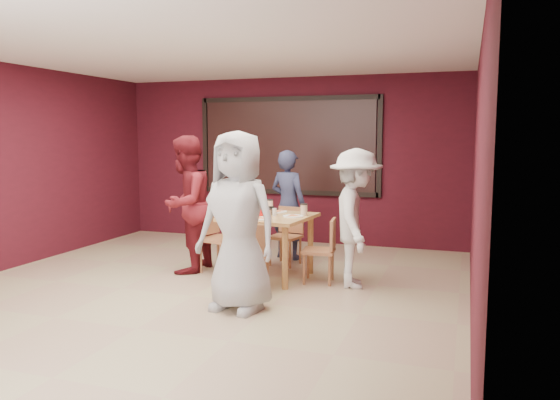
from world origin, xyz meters
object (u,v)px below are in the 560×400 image
(dining_table, at_px, (269,223))
(chair_left, at_px, (215,234))
(chair_front, at_px, (251,253))
(diner_right, at_px, (356,218))
(diner_front, at_px, (238,221))
(chair_right, at_px, (324,247))
(diner_left, at_px, (186,204))
(chair_back, at_px, (288,232))
(diner_back, at_px, (288,205))

(dining_table, height_order, chair_left, dining_table)
(chair_front, bearing_deg, diner_right, 30.73)
(dining_table, xyz_separation_m, diner_right, (1.13, -0.05, 0.13))
(diner_right, bearing_deg, diner_front, 128.09)
(diner_front, bearing_deg, chair_left, 132.97)
(chair_right, relative_size, diner_left, 0.44)
(chair_front, xyz_separation_m, diner_right, (1.09, 0.65, 0.37))
(chair_left, distance_m, diner_left, 0.55)
(chair_right, bearing_deg, diner_front, -114.28)
(chair_right, distance_m, diner_right, 0.55)
(chair_front, bearing_deg, dining_table, 93.12)
(chair_back, bearing_deg, diner_front, -85.90)
(chair_back, bearing_deg, dining_table, -89.24)
(diner_back, height_order, diner_right, diner_right)
(chair_back, bearing_deg, chair_left, -137.79)
(chair_front, distance_m, diner_back, 1.88)
(dining_table, relative_size, diner_right, 0.67)
(diner_front, height_order, diner_back, diner_front)
(chair_back, height_order, diner_front, diner_front)
(chair_front, xyz_separation_m, diner_back, (-0.15, 1.84, 0.34))
(diner_front, xyz_separation_m, diner_back, (-0.26, 2.46, -0.13))
(diner_left, height_order, diner_right, diner_left)
(chair_left, bearing_deg, diner_right, -3.60)
(chair_left, height_order, diner_front, diner_front)
(chair_right, bearing_deg, diner_left, -178.50)
(dining_table, xyz_separation_m, chair_front, (0.04, -0.69, -0.24))
(chair_left, relative_size, diner_front, 0.48)
(dining_table, bearing_deg, chair_front, -86.88)
(dining_table, height_order, diner_back, diner_back)
(chair_front, height_order, diner_right, diner_right)
(diner_left, bearing_deg, diner_front, 45.57)
(dining_table, distance_m, chair_back, 0.83)
(chair_back, relative_size, diner_back, 0.50)
(diner_back, bearing_deg, dining_table, 112.91)
(chair_left, bearing_deg, dining_table, -5.30)
(dining_table, bearing_deg, chair_back, 90.76)
(chair_front, relative_size, diner_back, 0.51)
(chair_front, distance_m, diner_right, 1.32)
(diner_front, bearing_deg, diner_left, 144.73)
(chair_front, distance_m, chair_left, 1.14)
(chair_back, distance_m, diner_front, 2.17)
(chair_left, xyz_separation_m, diner_right, (1.93, -0.12, 0.32))
(dining_table, height_order, chair_right, dining_table)
(diner_back, bearing_deg, diner_left, 66.03)
(diner_left, bearing_deg, diner_right, 89.86)
(dining_table, height_order, chair_back, dining_table)
(chair_front, xyz_separation_m, diner_left, (-1.20, 0.64, 0.45))
(dining_table, xyz_separation_m, diner_left, (-1.16, -0.06, 0.21))
(chair_right, bearing_deg, dining_table, 179.56)
(chair_back, bearing_deg, diner_right, -36.43)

